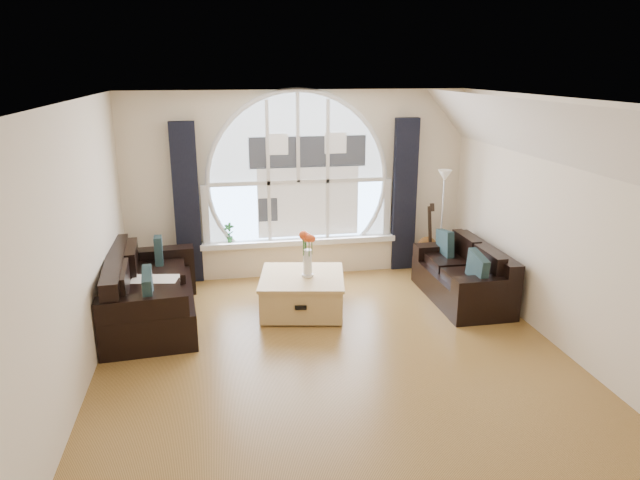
{
  "coord_description": "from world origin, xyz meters",
  "views": [
    {
      "loc": [
        -1.14,
        -5.48,
        3.01
      ],
      "look_at": [
        0.0,
        0.9,
        1.05
      ],
      "focal_mm": 32.33,
      "sensor_mm": 36.0,
      "label": 1
    }
  ],
  "objects_px": {
    "sofa_right": "(462,271)",
    "vase_flowers": "(307,247)",
    "potted_plant": "(229,233)",
    "floor_lamp": "(442,224)",
    "sofa_left": "(152,291)",
    "coffee_chest": "(302,292)",
    "guitar": "(428,236)"
  },
  "relations": [
    {
      "from": "sofa_right",
      "to": "vase_flowers",
      "type": "distance_m",
      "value": 2.13
    },
    {
      "from": "sofa_right",
      "to": "potted_plant",
      "type": "distance_m",
      "value": 3.33
    },
    {
      "from": "floor_lamp",
      "to": "potted_plant",
      "type": "relative_size",
      "value": 5.47
    },
    {
      "from": "sofa_left",
      "to": "floor_lamp",
      "type": "relative_size",
      "value": 1.21
    },
    {
      "from": "sofa_left",
      "to": "potted_plant",
      "type": "bearing_deg",
      "value": 49.56
    },
    {
      "from": "sofa_right",
      "to": "coffee_chest",
      "type": "distance_m",
      "value": 2.16
    },
    {
      "from": "sofa_left",
      "to": "vase_flowers",
      "type": "xyz_separation_m",
      "value": [
        1.92,
        -0.02,
        0.46
      ]
    },
    {
      "from": "coffee_chest",
      "to": "vase_flowers",
      "type": "distance_m",
      "value": 0.61
    },
    {
      "from": "sofa_right",
      "to": "sofa_left",
      "type": "bearing_deg",
      "value": 179.31
    },
    {
      "from": "vase_flowers",
      "to": "floor_lamp",
      "type": "height_order",
      "value": "floor_lamp"
    },
    {
      "from": "vase_flowers",
      "to": "potted_plant",
      "type": "xyz_separation_m",
      "value": [
        -0.94,
        1.39,
        -0.16
      ]
    },
    {
      "from": "vase_flowers",
      "to": "guitar",
      "type": "height_order",
      "value": "vase_flowers"
    },
    {
      "from": "sofa_left",
      "to": "vase_flowers",
      "type": "bearing_deg",
      "value": -5.37
    },
    {
      "from": "sofa_right",
      "to": "guitar",
      "type": "xyz_separation_m",
      "value": [
        -0.02,
        1.26,
        0.13
      ]
    },
    {
      "from": "guitar",
      "to": "potted_plant",
      "type": "distance_m",
      "value": 3.01
    },
    {
      "from": "guitar",
      "to": "potted_plant",
      "type": "height_order",
      "value": "guitar"
    },
    {
      "from": "coffee_chest",
      "to": "sofa_right",
      "type": "bearing_deg",
      "value": 9.84
    },
    {
      "from": "sofa_left",
      "to": "potted_plant",
      "type": "relative_size",
      "value": 6.63
    },
    {
      "from": "sofa_right",
      "to": "coffee_chest",
      "type": "bearing_deg",
      "value": 179.18
    },
    {
      "from": "vase_flowers",
      "to": "floor_lamp",
      "type": "distance_m",
      "value": 2.32
    },
    {
      "from": "sofa_left",
      "to": "sofa_right",
      "type": "relative_size",
      "value": 1.18
    },
    {
      "from": "coffee_chest",
      "to": "potted_plant",
      "type": "relative_size",
      "value": 3.57
    },
    {
      "from": "sofa_left",
      "to": "sofa_right",
      "type": "height_order",
      "value": "sofa_left"
    },
    {
      "from": "sofa_left",
      "to": "floor_lamp",
      "type": "distance_m",
      "value": 4.16
    },
    {
      "from": "potted_plant",
      "to": "guitar",
      "type": "bearing_deg",
      "value": -2.23
    },
    {
      "from": "coffee_chest",
      "to": "potted_plant",
      "type": "height_order",
      "value": "potted_plant"
    },
    {
      "from": "sofa_right",
      "to": "vase_flowers",
      "type": "bearing_deg",
      "value": 179.71
    },
    {
      "from": "floor_lamp",
      "to": "guitar",
      "type": "bearing_deg",
      "value": 100.48
    },
    {
      "from": "sofa_right",
      "to": "guitar",
      "type": "height_order",
      "value": "guitar"
    },
    {
      "from": "sofa_left",
      "to": "potted_plant",
      "type": "xyz_separation_m",
      "value": [
        0.98,
        1.36,
        0.3
      ]
    },
    {
      "from": "sofa_left",
      "to": "coffee_chest",
      "type": "height_order",
      "value": "sofa_left"
    },
    {
      "from": "sofa_right",
      "to": "coffee_chest",
      "type": "relative_size",
      "value": 1.57
    }
  ]
}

